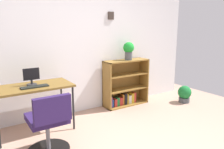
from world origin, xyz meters
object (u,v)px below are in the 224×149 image
object	(u,v)px
monitor	(31,77)
office_chair	(49,129)
potted_plant_on_shelf	(129,50)
desk	(33,89)
bookshelf_low	(124,85)
keyboard	(35,87)
potted_plant_floor	(184,94)

from	to	relation	value
monitor	office_chair	bearing A→B (deg)	-91.70
monitor	potted_plant_on_shelf	bearing A→B (deg)	3.93
office_chair	potted_plant_on_shelf	xyz separation A→B (m)	(1.88, 0.93, 0.76)
desk	bookshelf_low	world-z (taller)	bookshelf_low
monitor	desk	bearing A→B (deg)	-98.64
bookshelf_low	potted_plant_on_shelf	xyz separation A→B (m)	(0.05, -0.06, 0.71)
desk	monitor	xyz separation A→B (m)	(0.01, 0.05, 0.18)
monitor	keyboard	size ratio (longest dim) A/B	0.66
desk	office_chair	xyz separation A→B (m)	(-0.02, -0.74, -0.31)
keyboard	potted_plant_floor	world-z (taller)	keyboard
keyboard	bookshelf_low	bearing A→B (deg)	10.76
potted_plant_floor	bookshelf_low	bearing A→B (deg)	152.50
keyboard	potted_plant_on_shelf	size ratio (longest dim) A/B	1.10
office_chair	potted_plant_on_shelf	bearing A→B (deg)	26.23
keyboard	monitor	bearing A→B (deg)	89.39
desk	office_chair	bearing A→B (deg)	-91.19
monitor	office_chair	xyz separation A→B (m)	(-0.02, -0.80, -0.48)
office_chair	bookshelf_low	size ratio (longest dim) A/B	0.87
monitor	potted_plant_on_shelf	xyz separation A→B (m)	(1.86, 0.13, 0.28)
desk	keyboard	bearing A→B (deg)	-86.39
desk	keyboard	xyz separation A→B (m)	(0.01, -0.10, 0.06)
monitor	keyboard	world-z (taller)	monitor
keyboard	potted_plant_on_shelf	xyz separation A→B (m)	(1.86, 0.29, 0.39)
monitor	potted_plant_floor	size ratio (longest dim) A/B	0.71
monitor	potted_plant_floor	bearing A→B (deg)	-7.70
keyboard	potted_plant_floor	xyz separation A→B (m)	(2.93, -0.24, -0.53)
bookshelf_low	potted_plant_floor	bearing A→B (deg)	-27.50
monitor	potted_plant_on_shelf	distance (m)	1.88
desk	monitor	bearing A→B (deg)	81.36
monitor	potted_plant_floor	world-z (taller)	monitor
keyboard	office_chair	distance (m)	0.74
potted_plant_floor	keyboard	bearing A→B (deg)	175.37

